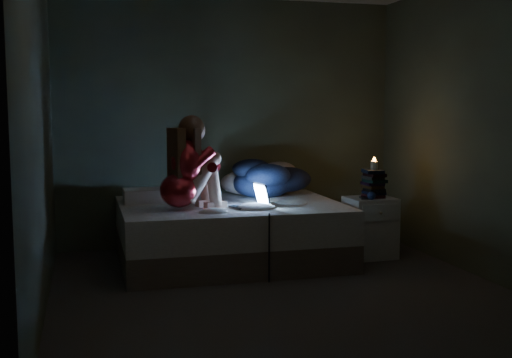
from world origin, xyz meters
name	(u,v)px	position (x,y,z in m)	size (l,w,h in m)	color
floor	(283,293)	(0.00, 0.00, -0.01)	(3.60, 3.80, 0.02)	#343130
wall_back	(229,123)	(0.00, 1.91, 1.30)	(3.60, 0.02, 2.60)	#35382C
wall_front	(401,142)	(0.00, -1.91, 1.30)	(3.60, 0.02, 2.60)	#35382C
wall_left	(38,132)	(-1.81, 0.00, 1.30)	(0.02, 3.80, 2.60)	#35382C
wall_right	(486,127)	(1.81, 0.00, 1.30)	(0.02, 3.80, 2.60)	#35382C
bed	(230,233)	(-0.17, 1.10, 0.28)	(2.06, 1.54, 0.57)	#B6B0A7
pillow	(147,196)	(-0.93, 1.37, 0.63)	(0.44, 0.31, 0.13)	white
woman	(179,163)	(-0.70, 0.81, 0.99)	(0.52, 0.34, 0.84)	maroon
laptop	(249,195)	(-0.07, 0.81, 0.68)	(0.32, 0.23, 0.23)	black
clothes_pile	(263,177)	(0.26, 1.50, 0.76)	(0.66, 0.53, 0.40)	navy
nightstand	(370,227)	(1.19, 0.93, 0.30)	(0.44, 0.39, 0.59)	silver
book_stack	(374,184)	(1.23, 0.94, 0.72)	(0.19, 0.25, 0.26)	black
candle	(374,167)	(1.23, 0.94, 0.89)	(0.07, 0.07, 0.08)	beige
phone	(364,198)	(1.10, 0.89, 0.60)	(0.07, 0.14, 0.01)	black
blue_orb	(371,196)	(1.13, 0.80, 0.63)	(0.08, 0.08, 0.08)	navy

